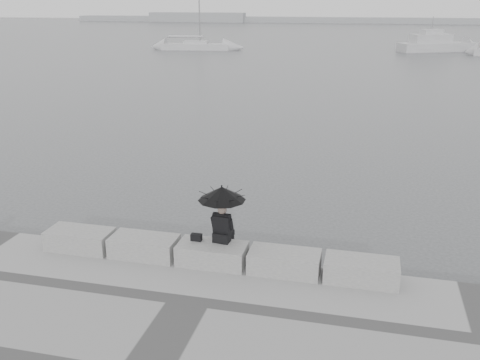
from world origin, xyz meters
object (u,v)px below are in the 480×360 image
(seated_person, at_px, (222,202))
(sailboat_left, at_px, (196,46))
(motor_cruiser, at_px, (437,44))
(dinghy, at_px, (219,47))

(seated_person, bearing_deg, sailboat_left, 114.44)
(sailboat_left, bearing_deg, motor_cruiser, 2.27)
(seated_person, distance_m, dinghy, 63.90)
(seated_person, relative_size, dinghy, 0.48)
(sailboat_left, relative_size, dinghy, 4.41)
(seated_person, bearing_deg, motor_cruiser, 85.89)
(motor_cruiser, relative_size, dinghy, 3.56)
(motor_cruiser, height_order, dinghy, motor_cruiser)
(sailboat_left, distance_m, motor_cruiser, 31.82)
(seated_person, bearing_deg, dinghy, 111.57)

